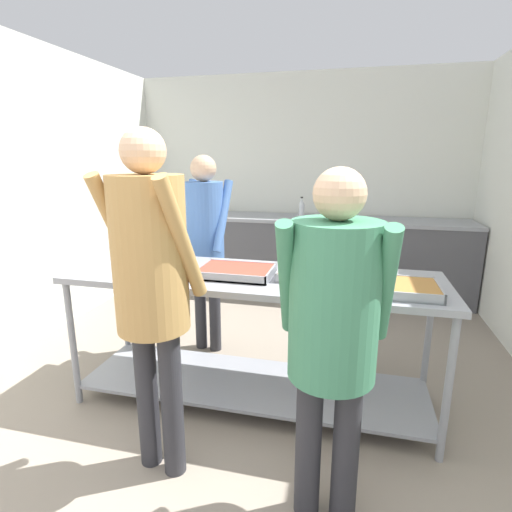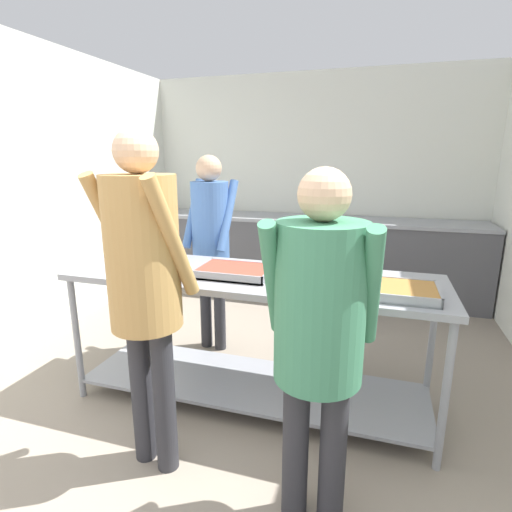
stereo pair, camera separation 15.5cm
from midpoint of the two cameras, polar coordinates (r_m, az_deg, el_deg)
name	(u,v)px [view 2 (the right image)]	position (r m, az deg, el deg)	size (l,w,h in m)	color
wall_rear	(312,183)	(5.21, 8.80, 10.27)	(4.27, 0.06, 2.65)	silver
wall_left	(52,192)	(4.22, -26.14, 8.19)	(0.06, 4.26, 2.65)	silver
back_counter	(304,255)	(4.98, 7.79, 0.17)	(4.11, 0.65, 0.94)	#4C4C51
serving_counter	(252,317)	(2.68, 1.04, -8.71)	(2.41, 0.73, 0.91)	gray
sauce_pan	(147,253)	(3.08, -13.96, 0.36)	(0.43, 0.29, 0.07)	gray
plate_stack	(172,270)	(2.63, -10.24, -2.01)	(0.27, 0.27, 0.05)	white
serving_tray_greens	(235,271)	(2.56, -1.28, -2.22)	(0.47, 0.33, 0.05)	gray
serving_tray_vegetables	(310,276)	(2.50, 9.51, -2.82)	(0.42, 0.28, 0.05)	gray
serving_tray_roast	(393,290)	(2.35, 20.74, -4.63)	(0.48, 0.34, 0.05)	gray
guest_serving_left	(319,321)	(1.70, 11.64, -9.08)	(0.47, 0.37, 1.61)	#2D2D33
guest_serving_right	(144,271)	(2.02, -13.59, -2.06)	(0.51, 0.42, 1.78)	#2D2D33
cook_behind_counter	(211,232)	(3.33, -5.18, 3.46)	(0.43, 0.36, 1.66)	#2D2D33
water_bottle	(313,208)	(4.82, 9.07, 6.72)	(0.07, 0.07, 0.25)	silver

